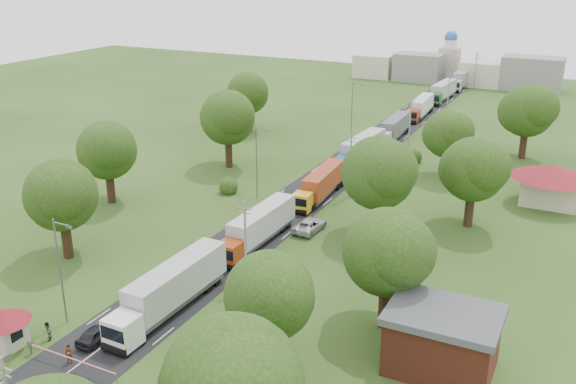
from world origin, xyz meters
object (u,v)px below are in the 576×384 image
Objects in this scene: car_lane_mid at (156,292)px; pedestrian_near at (69,355)px; truck_0 at (170,289)px; boom_barrier at (59,355)px; info_sign at (381,149)px; guard_booth at (4,324)px; car_lane_front at (97,333)px.

car_lane_mid is 11.50m from pedestrian_near.
boom_barrier is at bearing -106.04° from truck_0.
boom_barrier is 5.64× the size of pedestrian_near.
info_sign is 0.96× the size of car_lane_mid.
guard_booth is at bearing 161.65° from pedestrian_near.
truck_0 is 9.43× the size of pedestrian_near.
car_lane_front is at bearing 32.73° from guard_booth.
info_sign is 49.37m from truck_0.
info_sign is at bearing -97.70° from car_lane_front.
truck_0 reaches higher than info_sign.
info_sign is (12.40, 60.00, 0.84)m from guard_booth.
guard_booth is 13.59m from car_lane_mid.
truck_0 is 3.39m from car_lane_mid.
truck_0 reaches higher than car_lane_front.
info_sign is at bearing 83.76° from boom_barrier.
guard_booth reaches higher than boom_barrier.
truck_0 is at bearing 73.96° from boom_barrier.
guard_booth is 0.28× the size of truck_0.
guard_booth is at bearing 68.80° from car_lane_mid.
guard_booth is 61.27m from info_sign.
car_lane_front is at bearing -111.99° from truck_0.
car_lane_mid is at bearing 62.68° from guard_booth.
car_lane_mid reaches higher than boom_barrier.
info_sign is at bearing 61.47° from pedestrian_near.
boom_barrier is 4.00m from car_lane_front.
car_lane_mid is (0.00, 8.02, -0.01)m from car_lane_front.
info_sign is at bearing 85.98° from truck_0.
car_lane_front is at bearing 84.87° from boom_barrier.
info_sign is 0.98× the size of car_lane_front.
truck_0 is at bearing -113.38° from car_lane_front.
pedestrian_near is at bearing -95.72° from info_sign.
boom_barrier is at bearing -96.24° from info_sign.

